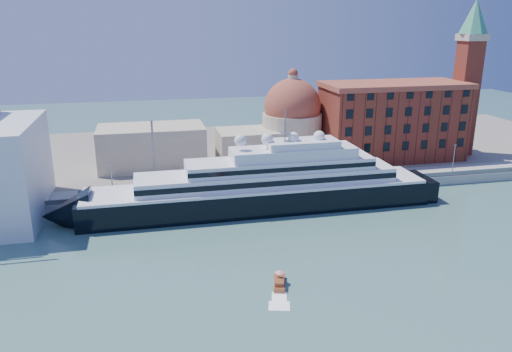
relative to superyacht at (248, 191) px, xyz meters
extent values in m
plane|color=#3A645C|center=(-0.91, -23.00, -4.75)|extent=(400.00, 400.00, 0.00)
cube|color=gray|center=(-0.91, 11.00, -3.50)|extent=(180.00, 10.00, 2.50)
cube|color=slate|center=(-0.91, 52.00, -3.75)|extent=(260.00, 72.00, 2.00)
cube|color=slate|center=(-0.91, 6.50, -1.65)|extent=(180.00, 0.10, 1.20)
cube|color=black|center=(2.51, 0.00, -2.45)|extent=(81.62, 12.56, 6.80)
cone|color=black|center=(-40.39, 0.00, -2.45)|extent=(10.46, 12.56, 12.56)
cube|color=black|center=(43.31, 0.00, -2.66)|extent=(6.28, 11.51, 6.28)
cube|color=white|center=(2.51, 0.00, 1.22)|extent=(79.52, 12.77, 0.63)
cube|color=white|center=(4.60, 0.00, 3.10)|extent=(60.69, 10.46, 3.14)
cube|color=black|center=(4.60, -5.23, 3.10)|extent=(60.69, 0.15, 1.26)
cube|color=white|center=(7.74, 0.00, 6.03)|extent=(43.95, 9.42, 2.72)
cube|color=white|center=(10.88, 0.00, 8.64)|extent=(29.30, 8.37, 2.51)
cube|color=white|center=(12.97, 0.00, 10.74)|extent=(16.74, 7.32, 1.67)
cylinder|color=slate|center=(8.78, 0.00, 15.13)|extent=(0.31, 0.31, 7.32)
sphere|color=white|center=(-1.68, 0.00, 12.20)|extent=(2.72, 2.72, 2.72)
sphere|color=white|center=(4.60, 0.00, 12.20)|extent=(2.72, 2.72, 2.72)
sphere|color=white|center=(10.88, 0.00, 12.20)|extent=(2.72, 2.72, 2.72)
sphere|color=white|center=(17.16, 0.00, 12.20)|extent=(2.72, 2.72, 2.72)
cube|color=maroon|center=(-1.97, -35.50, -4.43)|extent=(3.26, 5.84, 0.92)
cube|color=maroon|center=(-2.22, -36.39, -3.64)|extent=(2.04, 2.62, 0.74)
cylinder|color=slate|center=(-1.85, -35.05, -3.27)|extent=(0.06, 0.06, 1.48)
cone|color=red|center=(-1.85, -35.05, -2.44)|extent=(1.66, 1.66, 0.37)
cube|color=maroon|center=(51.09, 29.00, 8.25)|extent=(42.00, 18.00, 22.00)
cube|color=brown|center=(51.09, 29.00, 19.75)|extent=(43.00, 19.00, 1.50)
cube|color=maroon|center=(75.09, 29.00, 14.75)|extent=(6.00, 6.00, 35.00)
cube|color=beige|center=(75.09, 29.00, 33.25)|extent=(7.00, 7.00, 2.00)
cone|color=#479C73|center=(75.09, 29.00, 39.25)|extent=(8.40, 8.40, 10.00)
cylinder|color=beige|center=(21.09, 35.00, 4.25)|extent=(18.00, 18.00, 14.00)
sphere|color=brown|center=(21.09, 35.00, 13.25)|extent=(17.00, 17.00, 17.00)
cylinder|color=beige|center=(21.09, 35.00, 21.25)|extent=(3.00, 3.00, 3.00)
cube|color=beige|center=(7.09, 33.00, 2.25)|extent=(18.00, 14.00, 10.00)
cube|color=beige|center=(-20.91, 35.00, 3.25)|extent=(30.00, 16.00, 12.00)
cylinder|color=slate|center=(-30.91, 8.00, 1.75)|extent=(0.24, 0.24, 8.00)
cube|color=slate|center=(-30.91, 8.00, 5.85)|extent=(0.80, 0.30, 0.25)
cylinder|color=slate|center=(-0.91, 8.00, 1.75)|extent=(0.24, 0.24, 8.00)
cube|color=slate|center=(-0.91, 8.00, 5.85)|extent=(0.80, 0.30, 0.25)
cylinder|color=slate|center=(29.09, 8.00, 1.75)|extent=(0.24, 0.24, 8.00)
cube|color=slate|center=(29.09, 8.00, 5.85)|extent=(0.80, 0.30, 0.25)
cylinder|color=slate|center=(59.09, 8.00, 1.75)|extent=(0.24, 0.24, 8.00)
cube|color=slate|center=(59.09, 8.00, 5.85)|extent=(0.80, 0.30, 0.25)
cylinder|color=slate|center=(-20.91, 10.00, 6.75)|extent=(0.50, 0.50, 18.00)
camera|label=1|loc=(-22.40, -107.91, 38.26)|focal=35.00mm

